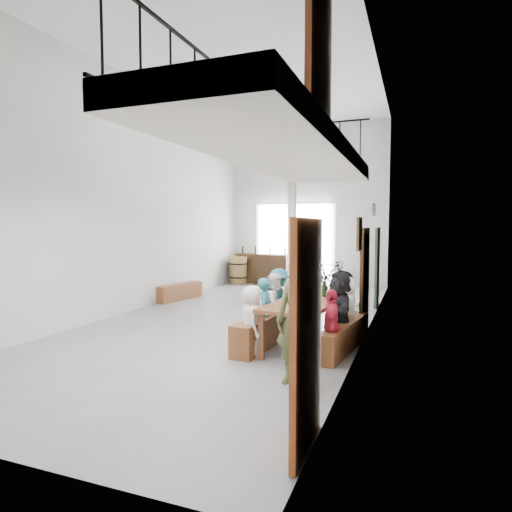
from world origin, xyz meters
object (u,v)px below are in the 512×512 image
at_px(side_bench, 179,292).
at_px(bench_inner, 269,328).
at_px(oak_barrel, 238,270).
at_px(tasting_table, 308,306).
at_px(bicycle_near, 329,274).
at_px(serving_counter, 263,269).
at_px(host_standing, 298,322).

bearing_deg(side_bench, bench_inner, -41.50).
distance_m(bench_inner, oak_barrel, 7.74).
relative_size(tasting_table, bicycle_near, 1.46).
xyz_separation_m(side_bench, serving_counter, (1.03, 4.01, 0.30)).
height_order(bench_inner, serving_counter, serving_counter).
xyz_separation_m(tasting_table, host_standing, (0.28, -1.69, 0.11)).
relative_size(oak_barrel, host_standing, 0.58).
relative_size(bench_inner, serving_counter, 1.13).
bearing_deg(side_bench, bicycle_near, 49.45).
bearing_deg(oak_barrel, serving_counter, 27.61).
xyz_separation_m(host_standing, bicycle_near, (-1.32, 8.97, -0.40)).
height_order(host_standing, bicycle_near, host_standing).
bearing_deg(host_standing, tasting_table, 102.19).
relative_size(bench_inner, bicycle_near, 1.40).
relative_size(serving_counter, bicycle_near, 1.23).
height_order(bench_inner, bicycle_near, bicycle_near).
distance_m(bench_inner, side_bench, 4.99).
relative_size(serving_counter, host_standing, 1.20).
bearing_deg(serving_counter, bench_inner, -64.46).
distance_m(tasting_table, oak_barrel, 8.10).
xyz_separation_m(bench_inner, bicycle_near, (-0.34, 7.27, 0.16)).
xyz_separation_m(bench_inner, oak_barrel, (-3.49, 6.91, 0.22)).
bearing_deg(bicycle_near, bench_inner, 174.72).
bearing_deg(serving_counter, tasting_table, -59.84).
height_order(bench_inner, side_bench, bench_inner).
xyz_separation_m(oak_barrel, bicycle_near, (3.15, 0.36, -0.06)).
relative_size(side_bench, oak_barrel, 1.65).
bearing_deg(bench_inner, host_standing, -54.81).
xyz_separation_m(bench_inner, host_standing, (0.98, -1.70, 0.56)).
height_order(tasting_table, bicycle_near, bicycle_near).
bearing_deg(oak_barrel, bench_inner, -63.20).
bearing_deg(bicycle_near, serving_counter, 80.81).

